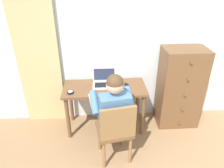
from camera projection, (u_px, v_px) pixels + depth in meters
name	position (u px, v px, depth m)	size (l,w,h in m)	color
wall_back	(133.00, 44.00, 3.10)	(4.80, 0.05, 2.50)	silver
curtain_panel	(37.00, 56.00, 3.01)	(0.62, 0.03, 2.26)	#CCB77A
desk	(105.00, 94.00, 3.08)	(1.20, 0.53, 0.73)	brown
dresser	(180.00, 88.00, 3.20)	(0.62, 0.46, 1.26)	brown
chair	(116.00, 130.00, 2.54)	(0.48, 0.47, 0.90)	brown
person_seated	(112.00, 109.00, 2.61)	(0.59, 0.63, 1.22)	#4C4C4C
laptop	(104.00, 81.00, 3.08)	(0.34, 0.25, 0.24)	silver
computer_mouse	(126.00, 84.00, 3.06)	(0.06, 0.10, 0.03)	black
desk_clock	(70.00, 92.00, 2.87)	(0.09, 0.09, 0.03)	black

